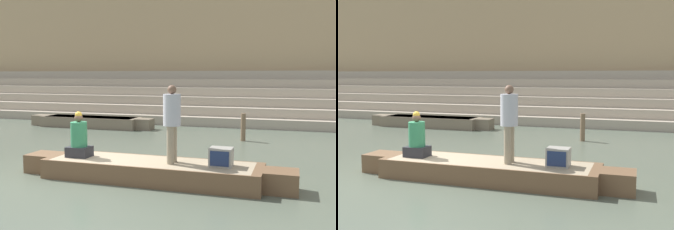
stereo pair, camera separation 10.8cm
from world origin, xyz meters
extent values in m
plane|color=#566051|center=(0.00, 0.00, 0.00)|extent=(120.00, 120.00, 0.00)
cube|color=tan|center=(0.00, 10.94, 0.21)|extent=(36.00, 3.36, 0.42)
cube|color=#B2A28D|center=(0.00, 11.22, 0.63)|extent=(36.00, 2.80, 0.42)
cube|color=tan|center=(0.00, 11.50, 1.04)|extent=(36.00, 2.24, 0.42)
cube|color=#B2A28D|center=(0.00, 11.78, 1.46)|extent=(36.00, 1.68, 0.42)
cube|color=tan|center=(0.00, 12.06, 1.88)|extent=(36.00, 1.12, 0.42)
cube|color=#B2A28D|center=(0.00, 12.34, 2.30)|extent=(36.00, 0.56, 0.42)
cube|color=tan|center=(0.00, 13.22, 3.60)|extent=(34.20, 1.20, 7.19)
cube|color=brown|center=(0.00, 12.60, 0.30)|extent=(34.20, 0.12, 0.60)
cube|color=brown|center=(1.65, 0.25, 0.22)|extent=(4.83, 1.26, 0.43)
cube|color=tan|center=(1.65, 0.25, 0.41)|extent=(4.45, 1.16, 0.05)
cube|color=brown|center=(4.41, 0.25, 0.22)|extent=(0.68, 0.69, 0.43)
cube|color=brown|center=(-1.10, 0.25, 0.22)|extent=(0.68, 0.69, 0.43)
cylinder|color=olive|center=(0.93, 0.98, 0.33)|extent=(2.65, 0.04, 0.04)
cylinder|color=gray|center=(2.14, 0.33, 0.84)|extent=(0.16, 0.16, 0.81)
cylinder|color=gray|center=(2.14, 0.12, 0.84)|extent=(0.16, 0.16, 0.81)
cylinder|color=#B2B2BC|center=(2.14, 0.22, 1.58)|extent=(0.38, 0.38, 0.67)
sphere|color=brown|center=(2.14, 0.22, 2.01)|extent=(0.19, 0.19, 0.19)
cube|color=#28282D|center=(-0.09, 0.18, 0.55)|extent=(0.53, 0.41, 0.24)
cylinder|color=#338456|center=(-0.09, 0.18, 0.95)|extent=(0.38, 0.38, 0.57)
sphere|color=brown|center=(-0.09, 0.18, 1.34)|extent=(0.19, 0.19, 0.19)
sphere|color=gold|center=(-0.09, 0.18, 1.40)|extent=(0.16, 0.16, 0.16)
cube|color=#9E998E|center=(3.20, 0.26, 0.63)|extent=(0.47, 0.38, 0.39)
cube|color=navy|center=(3.20, 0.06, 0.63)|extent=(0.39, 0.02, 0.31)
cube|color=#756651|center=(-3.98, 7.66, 0.23)|extent=(4.51, 1.19, 0.46)
cube|color=tan|center=(-3.98, 7.66, 0.44)|extent=(4.15, 1.09, 0.05)
cube|color=#756651|center=(-1.41, 7.66, 0.23)|extent=(0.63, 0.66, 0.46)
cube|color=#756651|center=(-6.56, 7.66, 0.23)|extent=(0.63, 0.66, 0.46)
cylinder|color=brown|center=(2.90, 6.09, 0.48)|extent=(0.17, 0.17, 0.97)
camera|label=1|loc=(4.64, -7.68, 2.33)|focal=42.00mm
camera|label=2|loc=(4.75, -7.64, 2.33)|focal=42.00mm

